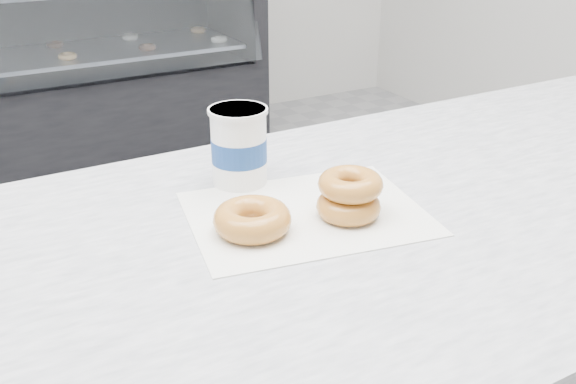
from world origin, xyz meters
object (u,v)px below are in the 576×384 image
display_case (22,76)px  donut_stack (349,195)px  donut_single (252,219)px  coffee_cup (239,146)px

display_case → donut_stack: bearing=-87.7°
display_case → donut_stack: size_ratio=17.97×
donut_stack → display_case: bearing=92.3°
donut_single → donut_stack: (0.14, -0.03, 0.01)m
display_case → coffee_cup: 2.57m
display_case → donut_single: 2.72m
coffee_cup → display_case: bearing=92.7°
donut_single → donut_stack: size_ratio=0.82×
donut_single → coffee_cup: coffee_cup is taller
coffee_cup → donut_stack: bearing=-62.9°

